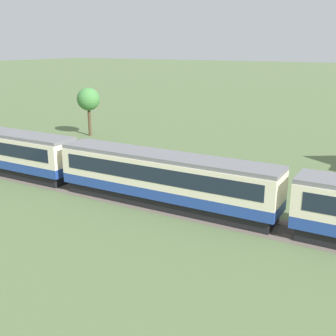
# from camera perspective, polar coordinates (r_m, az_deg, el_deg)

# --- Properties ---
(passenger_train) EXTENTS (93.65, 3.06, 4.11)m
(passenger_train) POSITION_cam_1_polar(r_m,az_deg,el_deg) (32.01, -0.06, -1.35)
(passenger_train) COLOR #234293
(passenger_train) RESTS_ON ground_plane
(railway_track) EXTENTS (136.64, 3.60, 0.04)m
(railway_track) POSITION_cam_1_polar(r_m,az_deg,el_deg) (36.07, -8.67, -3.28)
(railway_track) COLOR #665B51
(railway_track) RESTS_ON ground_plane
(yard_tree_0) EXTENTS (3.08, 3.08, 6.55)m
(yard_tree_0) POSITION_cam_1_polar(r_m,az_deg,el_deg) (58.42, -10.74, 9.10)
(yard_tree_0) COLOR #4C3823
(yard_tree_0) RESTS_ON ground_plane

